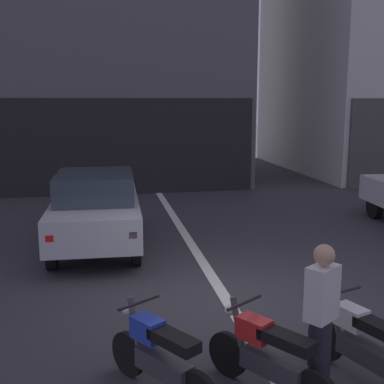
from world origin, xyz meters
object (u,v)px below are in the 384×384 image
(motorcycle_blue_row_leftmost, at_px, (160,356))
(motorcycle_white_row_centre, at_px, (363,344))
(car_silver_crossing_near, at_px, (96,208))
(person_by_motorcycles, at_px, (321,320))
(motorcycle_red_row_left_mid, at_px, (268,356))

(motorcycle_blue_row_leftmost, distance_m, motorcycle_white_row_centre, 2.25)
(car_silver_crossing_near, height_order, person_by_motorcycles, person_by_motorcycles)
(car_silver_crossing_near, xyz_separation_m, person_by_motorcycles, (2.35, -5.86, -0.03))
(motorcycle_blue_row_leftmost, distance_m, person_by_motorcycles, 1.73)
(car_silver_crossing_near, bearing_deg, person_by_motorcycles, -68.10)
(motorcycle_red_row_left_mid, height_order, motorcycle_white_row_centre, same)
(person_by_motorcycles, bearing_deg, car_silver_crossing_near, 111.90)
(car_silver_crossing_near, xyz_separation_m, motorcycle_red_row_left_mid, (1.81, -5.78, -0.43))
(car_silver_crossing_near, relative_size, motorcycle_blue_row_leftmost, 2.91)
(motorcycle_blue_row_leftmost, bearing_deg, motorcycle_white_row_centre, -3.68)
(motorcycle_blue_row_leftmost, height_order, motorcycle_white_row_centre, same)
(motorcycle_blue_row_leftmost, relative_size, person_by_motorcycles, 0.85)
(car_silver_crossing_near, height_order, motorcycle_red_row_left_mid, car_silver_crossing_near)
(car_silver_crossing_near, bearing_deg, motorcycle_white_row_centre, -62.80)
(motorcycle_red_row_left_mid, xyz_separation_m, motorcycle_white_row_centre, (1.12, 0.06, 0.00))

